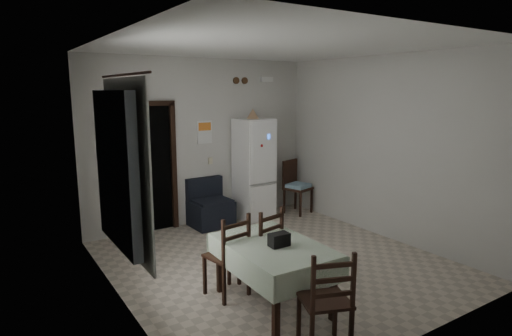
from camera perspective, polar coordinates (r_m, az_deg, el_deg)
The scene contains 25 objects.
ground at distance 6.09m, azimuth 2.63°, elevation -12.38°, with size 4.50×4.50×0.00m, color #B7A996.
ceiling at distance 5.64m, azimuth 2.88°, elevation 15.93°, with size 4.20×4.50×0.02m, color white, non-canonical shape.
wall_back at distance 7.61m, azimuth -7.21°, elevation 3.47°, with size 4.20×0.02×2.90m, color beige, non-canonical shape.
wall_front at distance 4.11m, azimuth 21.41°, elevation -3.04°, with size 4.20×0.02×2.90m, color beige, non-canonical shape.
wall_left at distance 4.79m, azimuth -18.11°, elevation -1.01°, with size 0.02×4.50×2.90m, color beige, non-canonical shape.
wall_right at distance 7.11m, azimuth 16.64°, elevation 2.64°, with size 0.02×4.50×2.90m, color beige, non-canonical shape.
doorway at distance 7.47m, azimuth -15.10°, elevation 0.04°, with size 1.06×0.52×2.22m.
window_recess at distance 4.57m, azimuth -18.13°, elevation -0.27°, with size 0.10×1.20×1.60m, color silver.
curtain at distance 4.60m, azimuth -16.81°, elevation -0.13°, with size 0.02×1.45×1.85m, color silver.
curtain_rod at distance 4.53m, azimuth -17.32°, elevation 11.78°, with size 0.02×0.02×1.60m, color black.
calendar at distance 7.60m, azimuth -6.86°, elevation 4.76°, with size 0.28×0.02×0.40m, color white.
calendar_image at distance 7.59m, azimuth -6.86°, elevation 5.51°, with size 0.24×0.01×0.14m, color orange.
light_switch at distance 7.71m, azimuth -6.11°, elevation 0.96°, with size 0.08×0.02×0.12m, color beige.
vent_left at distance 7.87m, azimuth -2.66°, elevation 11.58°, with size 0.12×0.12×0.03m, color brown.
vent_right at distance 7.96m, azimuth -1.52°, elevation 11.57°, with size 0.12×0.12×0.03m, color brown.
emergency_light at distance 8.20m, azimuth 1.43°, elevation 11.75°, with size 0.25×0.07×0.09m, color white.
fridge at distance 7.84m, azimuth -0.28°, elevation -0.15°, with size 0.60×0.60×1.84m, color white, non-canonical shape.
tan_cone at distance 7.73m, azimuth -0.43°, elevation 7.26°, with size 0.22×0.22×0.18m, color tan.
navy_seat at distance 7.51m, azimuth -6.05°, elevation -4.65°, with size 0.68×0.66×0.82m, color black, non-canonical shape.
corner_chair at distance 8.27m, azimuth 5.64°, elevation -2.55°, with size 0.44×0.44×1.02m, color black, non-canonical shape.
dining_table at distance 4.84m, azimuth 2.24°, elevation -14.02°, with size 0.90×1.37×0.71m, color #ADBFA4, non-canonical shape.
black_bag at distance 4.62m, azimuth 3.10°, elevation -9.52°, with size 0.22×0.13×0.14m, color black.
dining_chair_far_left at distance 5.02m, azimuth -3.96°, elevation -11.41°, with size 0.42×0.42×0.99m, color black, non-canonical shape.
dining_chair_far_right at distance 5.25m, azimuth 0.57°, elevation -10.35°, with size 0.42×0.42×0.99m, color black, non-canonical shape.
dining_chair_near_head at distance 4.08m, azimuth 9.17°, elevation -16.83°, with size 0.43×0.43×0.99m, color black, non-canonical shape.
Camera 1 is at (-3.28, -4.55, 2.35)m, focal length 30.00 mm.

